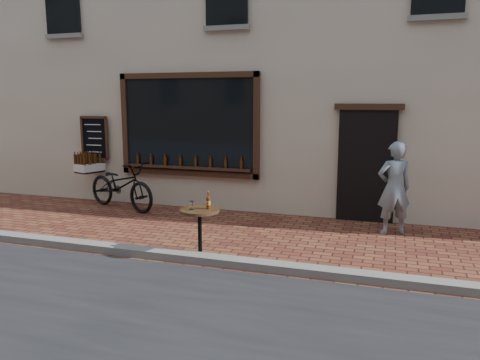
% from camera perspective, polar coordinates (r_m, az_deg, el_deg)
% --- Properties ---
extents(ground, '(90.00, 90.00, 0.00)m').
position_cam_1_polar(ground, '(6.83, -3.42, -10.76)').
color(ground, '#51221A').
rests_on(ground, ground).
extents(kerb, '(90.00, 0.25, 0.12)m').
position_cam_1_polar(kerb, '(6.99, -2.81, -9.76)').
color(kerb, slate).
rests_on(kerb, ground).
extents(cargo_bicycle, '(2.46, 1.38, 1.14)m').
position_cam_1_polar(cargo_bicycle, '(10.67, -14.44, -0.53)').
color(cargo_bicycle, black).
rests_on(cargo_bicycle, ground).
extents(bistro_table, '(0.60, 0.60, 1.04)m').
position_cam_1_polar(bistro_table, '(7.09, -4.91, -5.31)').
color(bistro_table, black).
rests_on(bistro_table, ground).
extents(pedestrian, '(0.72, 0.61, 1.68)m').
position_cam_1_polar(pedestrian, '(8.77, 18.27, -0.96)').
color(pedestrian, slate).
rests_on(pedestrian, ground).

